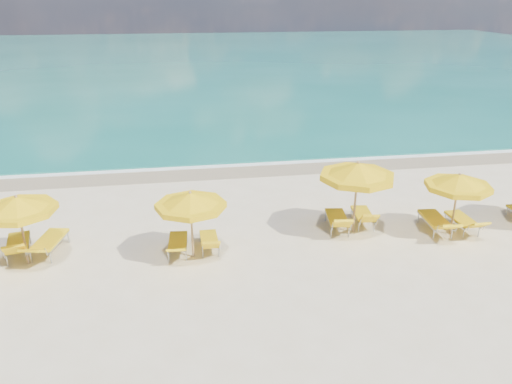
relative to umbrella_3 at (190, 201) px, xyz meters
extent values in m
plane|color=beige|center=(2.22, 0.39, -1.80)|extent=(120.00, 120.00, 0.00)
cube|color=#12675A|center=(2.22, 48.39, -1.80)|extent=(120.00, 80.00, 0.30)
cube|color=tan|center=(2.22, 7.79, -1.80)|extent=(120.00, 2.60, 0.01)
cube|color=white|center=(2.22, 8.59, -1.80)|extent=(120.00, 1.20, 0.03)
cube|color=white|center=(-3.78, 17.39, -1.80)|extent=(14.00, 0.36, 0.05)
cube|color=white|center=(10.22, 24.39, -1.80)|extent=(18.00, 0.30, 0.05)
cylinder|color=tan|center=(-4.78, 0.35, -0.76)|extent=(0.06, 0.06, 2.08)
cone|color=yellow|center=(-4.78, 0.35, 0.11)|extent=(2.57, 2.57, 0.42)
cylinder|color=yellow|center=(-4.78, 0.35, -0.09)|extent=(2.59, 2.59, 0.17)
sphere|color=tan|center=(-4.78, 0.35, 0.32)|extent=(0.09, 0.09, 0.09)
cylinder|color=tan|center=(0.00, 0.00, -0.79)|extent=(0.06, 0.06, 2.03)
cone|color=yellow|center=(0.00, 0.00, 0.06)|extent=(2.20, 2.20, 0.41)
cylinder|color=yellow|center=(0.00, 0.00, -0.14)|extent=(2.22, 2.22, 0.16)
sphere|color=tan|center=(0.00, 0.00, 0.27)|extent=(0.09, 0.09, 0.09)
cylinder|color=tan|center=(5.30, 0.85, -0.62)|extent=(0.07, 0.07, 2.36)
cone|color=yellow|center=(5.30, 0.85, 0.37)|extent=(2.51, 2.51, 0.47)
cylinder|color=yellow|center=(5.30, 0.85, 0.14)|extent=(2.54, 2.54, 0.19)
sphere|color=tan|center=(5.30, 0.85, 0.61)|extent=(0.10, 0.10, 0.10)
cylinder|color=tan|center=(8.42, 0.18, -0.79)|extent=(0.06, 0.06, 2.04)
cone|color=yellow|center=(8.42, 0.18, 0.07)|extent=(2.33, 2.33, 0.41)
cylinder|color=yellow|center=(8.42, 0.18, -0.13)|extent=(2.35, 2.35, 0.16)
sphere|color=tan|center=(8.42, 0.18, 0.28)|extent=(0.09, 0.09, 0.09)
cube|color=yellow|center=(-5.19, 1.02, -1.41)|extent=(0.87, 1.46, 0.08)
cube|color=yellow|center=(-5.01, 0.12, -1.19)|extent=(0.70, 0.64, 0.49)
cube|color=yellow|center=(-4.27, 1.01, -1.39)|extent=(0.91, 1.52, 0.09)
cube|color=yellow|center=(-4.47, 0.03, -1.24)|extent=(0.75, 0.75, 0.38)
cube|color=yellow|center=(-0.44, 0.41, -1.45)|extent=(0.61, 1.25, 0.07)
cube|color=yellow|center=(-0.49, -0.45, -1.31)|extent=(0.57, 0.57, 0.34)
cube|color=yellow|center=(0.51, 0.44, -1.47)|extent=(0.53, 1.16, 0.07)
cube|color=yellow|center=(0.52, -0.34, -1.28)|extent=(0.52, 0.45, 0.42)
cube|color=yellow|center=(4.84, 1.19, -1.41)|extent=(0.80, 1.44, 0.08)
cube|color=yellow|center=(4.71, 0.28, -1.20)|extent=(0.68, 0.62, 0.48)
cube|color=yellow|center=(5.83, 1.41, -1.44)|extent=(0.72, 1.33, 0.08)
cube|color=yellow|center=(5.72, 0.57, -1.23)|extent=(0.62, 0.55, 0.46)
cube|color=yellow|center=(7.99, 0.53, -1.39)|extent=(0.77, 1.48, 0.09)
cube|color=yellow|center=(7.90, -0.47, -1.21)|extent=(0.69, 0.67, 0.43)
cube|color=yellow|center=(8.93, 0.48, -1.44)|extent=(0.58, 1.28, 0.08)
cube|color=yellow|center=(8.94, -0.41, -1.26)|extent=(0.57, 0.54, 0.41)
camera|label=1|loc=(-0.25, -13.32, 5.57)|focal=35.00mm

